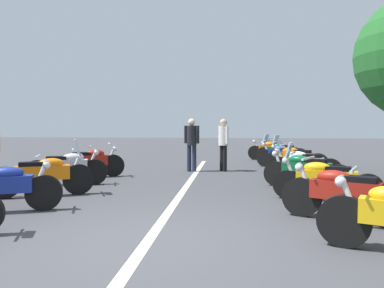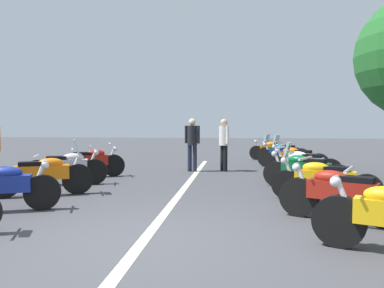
% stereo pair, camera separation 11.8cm
% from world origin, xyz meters
% --- Properties ---
extents(ground_plane, '(80.00, 80.00, 0.00)m').
position_xyz_m(ground_plane, '(0.00, 0.00, 0.00)').
color(ground_plane, '#424247').
extents(lane_centre_stripe, '(14.97, 0.16, 0.01)m').
position_xyz_m(lane_centre_stripe, '(3.66, 0.00, 0.00)').
color(lane_centre_stripe, beige).
rests_on(lane_centre_stripe, ground_plane).
extents(motorcycle_left_row_2, '(1.09, 2.01, 1.23)m').
position_xyz_m(motorcycle_left_row_2, '(2.96, 2.91, 0.48)').
color(motorcycle_left_row_2, black).
rests_on(motorcycle_left_row_2, ground_plane).
extents(motorcycle_left_row_3, '(0.84, 2.03, 1.01)m').
position_xyz_m(motorcycle_left_row_3, '(4.42, 3.06, 0.46)').
color(motorcycle_left_row_3, black).
rests_on(motorcycle_left_row_3, ground_plane).
extents(motorcycle_left_row_4, '(1.02, 1.92, 1.01)m').
position_xyz_m(motorcycle_left_row_4, '(5.87, 3.01, 0.46)').
color(motorcycle_left_row_4, black).
rests_on(motorcycle_left_row_4, ground_plane).
extents(motorcycle_right_row_1, '(1.12, 1.86, 1.01)m').
position_xyz_m(motorcycle_right_row_1, '(1.39, -2.88, 0.46)').
color(motorcycle_right_row_1, black).
rests_on(motorcycle_right_row_1, ground_plane).
extents(motorcycle_right_row_2, '(0.94, 2.07, 1.19)m').
position_xyz_m(motorcycle_right_row_2, '(3.00, -2.99, 0.46)').
color(motorcycle_right_row_2, black).
rests_on(motorcycle_right_row_2, ground_plane).
extents(motorcycle_right_row_3, '(1.15, 1.96, 1.00)m').
position_xyz_m(motorcycle_right_row_3, '(4.51, -2.91, 0.46)').
color(motorcycle_right_row_3, black).
rests_on(motorcycle_right_row_3, ground_plane).
extents(motorcycle_right_row_4, '(0.96, 1.94, 1.00)m').
position_xyz_m(motorcycle_right_row_4, '(5.87, -3.11, 0.46)').
color(motorcycle_right_row_4, black).
rests_on(motorcycle_right_row_4, ground_plane).
extents(motorcycle_right_row_5, '(1.10, 1.88, 1.23)m').
position_xyz_m(motorcycle_right_row_5, '(7.43, -3.15, 0.48)').
color(motorcycle_right_row_5, black).
rests_on(motorcycle_right_row_5, ground_plane).
extents(motorcycle_right_row_6, '(1.11, 1.89, 1.21)m').
position_xyz_m(motorcycle_right_row_6, '(9.01, -3.00, 0.47)').
color(motorcycle_right_row_6, black).
rests_on(motorcycle_right_row_6, ground_plane).
extents(motorcycle_right_row_7, '(1.13, 1.93, 1.00)m').
position_xyz_m(motorcycle_right_row_7, '(10.50, -3.13, 0.46)').
color(motorcycle_right_row_7, black).
rests_on(motorcycle_right_row_7, ground_plane).
extents(motorcycle_right_row_8, '(0.95, 2.10, 1.00)m').
position_xyz_m(motorcycle_right_row_8, '(11.81, -2.93, 0.46)').
color(motorcycle_right_row_8, black).
rests_on(motorcycle_right_row_8, ground_plane).
extents(bystander_0, '(0.45, 0.34, 1.75)m').
position_xyz_m(bystander_0, '(7.77, -0.87, 1.03)').
color(bystander_0, black).
rests_on(bystander_0, ground_plane).
extents(bystander_1, '(0.32, 0.52, 1.76)m').
position_xyz_m(bystander_1, '(7.59, 0.17, 1.04)').
color(bystander_1, '#1E2338').
rests_on(bystander_1, ground_plane).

